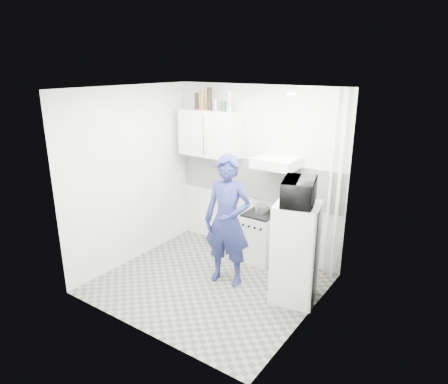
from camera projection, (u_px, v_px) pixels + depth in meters
The scene contains 23 objects.
floor at pixel (209, 283), 5.48m from camera, with size 2.80×2.80×0.00m, color slate.
ceiling at pixel (206, 88), 4.68m from camera, with size 2.80×2.80×0.00m, color white.
wall_back at pixel (257, 173), 6.06m from camera, with size 2.80×2.80×0.00m, color beige.
wall_left at pixel (131, 177), 5.84m from camera, with size 2.60×2.60×0.00m, color beige.
wall_right at pixel (311, 216), 4.32m from camera, with size 2.60×2.60×0.00m, color beige.
person at pixel (227, 221), 5.28m from camera, with size 0.65×0.43×1.78m, color navy.
stove at pixel (259, 238), 6.03m from camera, with size 0.46×0.46×0.74m, color white.
fridge at pixel (295, 253), 4.94m from camera, with size 0.53×0.53×1.29m, color white.
stove_top at pixel (260, 214), 5.91m from camera, with size 0.44×0.44×0.03m, color black.
saucepan at pixel (262, 208), 5.94m from camera, with size 0.20×0.20×0.11m, color silver.
microwave at pixel (299, 192), 4.70m from camera, with size 0.37×0.55×0.30m, color black.
bottle_b at pixel (197, 101), 6.15m from camera, with size 0.07×0.07×0.25m, color black.
bottle_c at pixel (202, 100), 6.08m from camera, with size 0.07×0.07×0.30m, color brown.
bottle_d at pixel (209, 99), 6.00m from camera, with size 0.08×0.08×0.34m, color black.
canister_a at pixel (215, 105), 5.97m from camera, with size 0.07×0.07×0.17m, color silver.
canister_b at pixel (223, 106), 5.89m from camera, with size 0.08×0.08×0.15m, color #144C1E.
bottle_e at pixel (229, 102), 5.81m from camera, with size 0.07×0.07×0.30m, color silver.
upper_cabinet at pixel (210, 133), 6.16m from camera, with size 1.00×0.35×0.70m, color white.
range_hood at pixel (277, 162), 5.54m from camera, with size 0.60×0.50×0.14m, color white.
backsplash at pixel (256, 179), 6.08m from camera, with size 2.74×0.03×0.60m, color white.
pipe_a at pixel (339, 188), 5.29m from camera, with size 0.05×0.05×2.60m, color white.
pipe_b at pixel (330, 187), 5.36m from camera, with size 0.04×0.04×2.60m, color white.
ceiling_spot_fixture at pixel (291, 94), 4.30m from camera, with size 0.10×0.10×0.02m, color white.
Camera 1 is at (2.91, -3.85, 2.88)m, focal length 32.00 mm.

